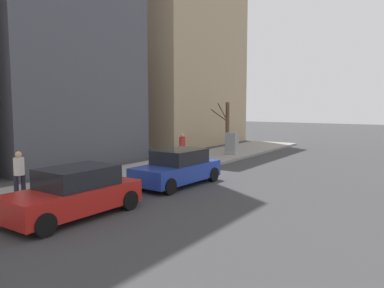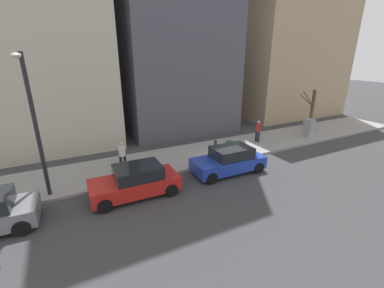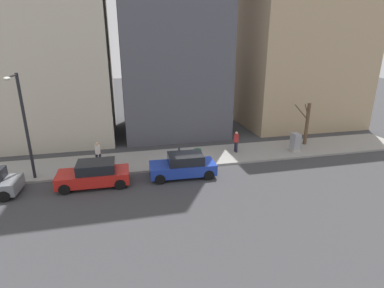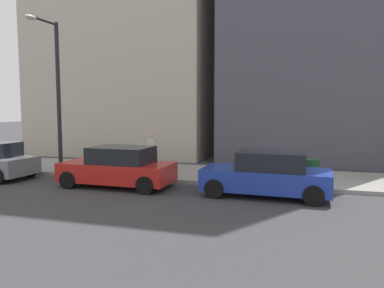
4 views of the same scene
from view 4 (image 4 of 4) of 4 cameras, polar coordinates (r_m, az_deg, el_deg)
ground_plane at (r=13.95m, az=16.32°, el=-6.95°), size 120.00×120.00×0.00m
sidewalk at (r=15.90m, az=16.39°, el=-5.16°), size 4.00×36.00×0.15m
parked_car_blue at (r=12.80m, az=11.41°, el=-4.60°), size 2.04×4.26×1.52m
parked_car_red at (r=14.31m, az=-11.17°, el=-3.53°), size 1.99×4.23×1.52m
parking_meter at (r=14.27m, az=12.10°, el=-2.58°), size 0.14×0.10×1.35m
streetlamp at (r=17.43m, az=-20.26°, el=8.66°), size 1.97×0.32×6.50m
trash_bin at (r=14.73m, az=17.79°, el=-3.96°), size 0.56×0.56×0.90m
pedestrian_midblock at (r=16.93m, az=-6.23°, el=-0.86°), size 0.36×0.39×1.66m
office_tower_right at (r=27.54m, az=-7.64°, el=14.70°), size 11.29×11.29×14.75m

